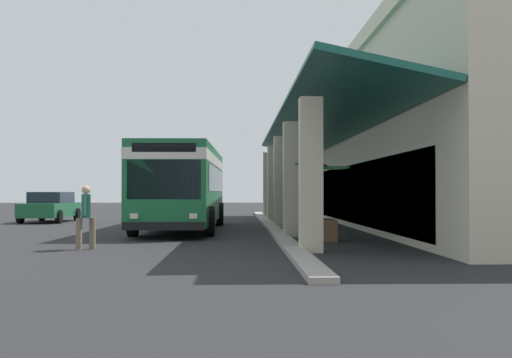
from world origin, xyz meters
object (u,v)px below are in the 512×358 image
(parked_sedan_green, at_px, (50,207))
(potted_palm, at_px, (321,220))
(transit_bus, at_px, (183,182))
(pedestrian, at_px, (86,214))

(parked_sedan_green, relative_size, potted_palm, 1.83)
(transit_bus, height_order, potted_palm, transit_bus)
(parked_sedan_green, bearing_deg, potted_palm, 43.42)
(pedestrian, bearing_deg, potted_palm, 112.56)
(transit_bus, bearing_deg, potted_palm, 38.87)
(parked_sedan_green, xyz_separation_m, pedestrian, (14.98, 5.28, 0.16))
(transit_bus, bearing_deg, pedestrian, -12.02)
(transit_bus, relative_size, parked_sedan_green, 2.53)
(parked_sedan_green, distance_m, pedestrian, 15.89)
(parked_sedan_green, xyz_separation_m, potted_palm, (12.33, 11.67, -0.13))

